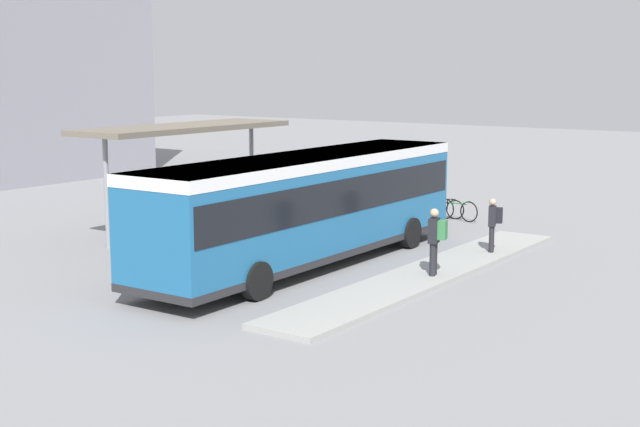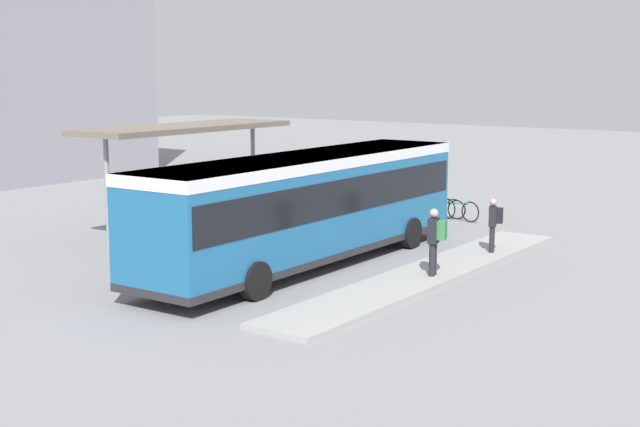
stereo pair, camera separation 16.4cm
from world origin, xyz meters
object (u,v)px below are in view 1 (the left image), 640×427
Objects in this scene: bicycle_orange at (426,207)px; city_bus at (308,201)px; bicycle_black at (443,208)px; bicycle_green at (457,210)px; pedestrian_waiting at (494,221)px; potted_planter_near_shelter at (292,207)px; potted_planter_far_side at (221,218)px; pedestrian_companion at (436,237)px.

city_bus is at bearing -73.04° from bicycle_orange.
bicycle_green is at bearing 163.27° from bicycle_black.
city_bus reaches higher than pedestrian_waiting.
bicycle_green is (5.04, 3.67, -0.65)m from pedestrian_waiting.
city_bus is 6.29m from potted_planter_near_shelter.
bicycle_black is (9.42, 0.60, -1.46)m from city_bus.
bicycle_black is 0.67m from bicycle_orange.
pedestrian_waiting is at bearing -70.62° from potted_planter_far_side.
city_bus is at bearing 91.75° from bicycle_black.
potted_planter_near_shelter is 3.35m from potted_planter_far_side.
pedestrian_companion is at bearing 114.16° from bicycle_black.
bicycle_orange is 1.17× the size of potted_planter_near_shelter.
potted_planter_near_shelter is at bearing 40.14° from city_bus.
bicycle_orange is at bearing 4.00° from bicycle_black.
bicycle_green reaches higher than bicycle_orange.
city_bus is 7.74× the size of pedestrian_waiting.
city_bus reaches higher than bicycle_orange.
potted_planter_far_side is (-8.08, 3.80, 0.38)m from bicycle_black.
potted_planter_near_shelter is (-4.67, 2.77, 0.35)m from bicycle_orange.
pedestrian_companion is at bearing -118.11° from potted_planter_near_shelter.
pedestrian_waiting is at bearing -93.47° from potted_planter_near_shelter.
bicycle_orange is at bearing -66.77° from pedestrian_waiting.
potted_planter_near_shelter is (-4.56, 4.11, 0.31)m from bicycle_green.
potted_planter_near_shelter is (-4.74, 3.44, 0.33)m from bicycle_black.
pedestrian_waiting is 1.10× the size of potted_planter_far_side.
city_bus reaches higher than bicycle_black.
city_bus is 6.91× the size of bicycle_green.
bicycle_orange is at bearing -175.38° from bicycle_green.
bicycle_green reaches higher than bicycle_black.
bicycle_orange is 5.44m from potted_planter_near_shelter.
pedestrian_companion is 1.23× the size of potted_planter_far_side.
city_bus is at bearing -139.20° from potted_planter_near_shelter.
bicycle_green is at bearing -82.30° from pedestrian_companion.
pedestrian_companion is 9.95m from bicycle_black.
bicycle_black is at bearing -25.18° from potted_planter_far_side.
bicycle_green is at bearing -29.48° from potted_planter_far_side.
city_bus reaches higher than pedestrian_companion.
pedestrian_companion is 8.21m from potted_planter_far_side.
bicycle_green is (8.73, 3.69, -0.75)m from pedestrian_companion.
bicycle_green is 1.30× the size of potted_planter_near_shelter.
potted_planter_near_shelter is 0.95× the size of potted_planter_far_side.
bicycle_black is (5.21, 4.34, -0.67)m from pedestrian_waiting.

